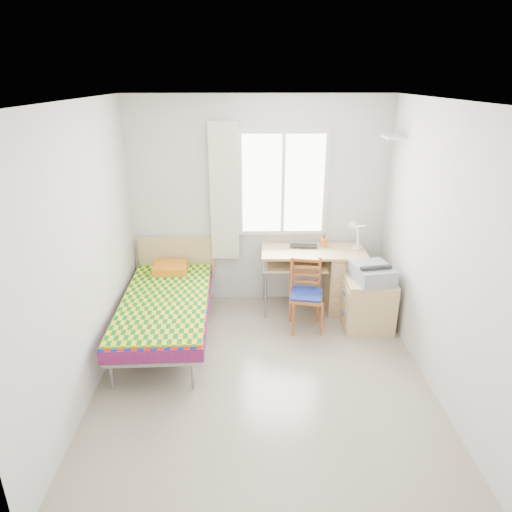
{
  "coord_description": "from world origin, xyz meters",
  "views": [
    {
      "loc": [
        -0.15,
        -3.78,
        2.78
      ],
      "look_at": [
        -0.06,
        0.55,
        1.07
      ],
      "focal_mm": 32.0,
      "sensor_mm": 36.0,
      "label": 1
    }
  ],
  "objects_px": {
    "bed": "(167,302)",
    "desk": "(339,277)",
    "cabinet": "(368,304)",
    "printer": "(372,273)",
    "chair": "(307,290)"
  },
  "relations": [
    {
      "from": "bed",
      "to": "printer",
      "type": "height_order",
      "value": "bed"
    },
    {
      "from": "chair",
      "to": "cabinet",
      "type": "xyz_separation_m",
      "value": [
        0.72,
        -0.03,
        -0.17
      ]
    },
    {
      "from": "cabinet",
      "to": "printer",
      "type": "relative_size",
      "value": 1.16
    },
    {
      "from": "bed",
      "to": "desk",
      "type": "xyz_separation_m",
      "value": [
        2.06,
        0.61,
        0.0
      ]
    },
    {
      "from": "bed",
      "to": "cabinet",
      "type": "bearing_deg",
      "value": 1.6
    },
    {
      "from": "bed",
      "to": "printer",
      "type": "distance_m",
      "value": 2.34
    },
    {
      "from": "bed",
      "to": "desk",
      "type": "height_order",
      "value": "bed"
    },
    {
      "from": "chair",
      "to": "printer",
      "type": "height_order",
      "value": "chair"
    },
    {
      "from": "cabinet",
      "to": "printer",
      "type": "bearing_deg",
      "value": -74.58
    },
    {
      "from": "cabinet",
      "to": "desk",
      "type": "bearing_deg",
      "value": 118.64
    },
    {
      "from": "desk",
      "to": "chair",
      "type": "xyz_separation_m",
      "value": [
        -0.47,
        -0.45,
        0.04
      ]
    },
    {
      "from": "cabinet",
      "to": "chair",
      "type": "bearing_deg",
      "value": 178.64
    },
    {
      "from": "cabinet",
      "to": "printer",
      "type": "distance_m",
      "value": 0.41
    },
    {
      "from": "chair",
      "to": "printer",
      "type": "xyz_separation_m",
      "value": [
        0.73,
        -0.07,
        0.23
      ]
    },
    {
      "from": "desk",
      "to": "cabinet",
      "type": "distance_m",
      "value": 0.56
    }
  ]
}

